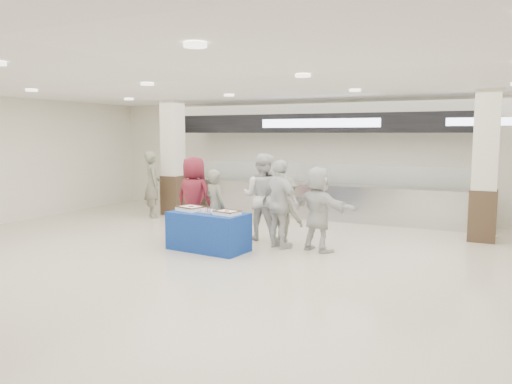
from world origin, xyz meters
The scene contains 15 objects.
ground centered at (0.00, 0.00, 0.00)m, with size 14.00×14.00×0.00m, color beige.
serving_line centered at (0.00, 5.40, 1.16)m, with size 8.70×0.85×2.80m.
column_left centered at (-4.00, 4.20, 1.53)m, with size 0.55×0.55×3.20m.
column_right centered at (4.00, 4.20, 1.53)m, with size 0.55×0.55×3.20m.
display_table centered at (-0.78, 0.87, 0.38)m, with size 1.55×0.78×0.75m, color navy.
sheet_cake_left centered at (-1.22, 0.92, 0.80)m, with size 0.61×0.53×0.10m.
sheet_cake_right centered at (-0.31, 0.79, 0.80)m, with size 0.49×0.41×0.09m.
cupcake_tray centered at (-0.79, 0.87, 0.78)m, with size 0.44×0.37×0.06m.
civilian_maroon centered at (-1.62, 1.64, 0.90)m, with size 0.88×0.57×1.79m, color maroon.
soldier_a centered at (-1.01, 1.51, 0.77)m, with size 0.56×0.37×1.54m, color slate.
chef_tall centered at (-0.26, 2.25, 0.93)m, with size 0.90×0.71×1.86m, color silver.
chef_short centered at (0.40, 1.67, 0.89)m, with size 1.04×0.43×1.77m, color silver.
soldier_b centered at (0.41, 1.89, 0.71)m, with size 0.92×0.53×1.42m, color slate.
civilian_white centered at (1.17, 1.77, 0.83)m, with size 1.54×0.49×1.66m, color silver.
soldier_bg centered at (-4.21, 3.52, 0.90)m, with size 0.66×0.43×1.80m, color slate.
Camera 1 is at (4.33, -7.34, 2.29)m, focal length 35.00 mm.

